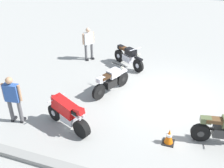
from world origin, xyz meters
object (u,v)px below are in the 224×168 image
object	(u,v)px
motorcycle_olive_vintage	(224,130)
traffic_cone	(169,136)
motorcycle_silver_cruiser	(111,81)
person_in_white_shirt	(88,42)
motorcycle_red_sportbike	(67,113)
motorcycle_black_cruiser	(128,57)
person_in_blue_shirt	(13,97)

from	to	relation	value
motorcycle_olive_vintage	traffic_cone	size ratio (longest dim) A/B	3.68
motorcycle_silver_cruiser	person_in_white_shirt	bearing A→B (deg)	60.89
motorcycle_silver_cruiser	traffic_cone	world-z (taller)	motorcycle_silver_cruiser
motorcycle_red_sportbike	motorcycle_black_cruiser	size ratio (longest dim) A/B	1.05
motorcycle_silver_cruiser	motorcycle_black_cruiser	bearing A→B (deg)	22.68
traffic_cone	person_in_blue_shirt	bearing A→B (deg)	7.04
motorcycle_silver_cruiser	motorcycle_olive_vintage	size ratio (longest dim) A/B	1.01
motorcycle_silver_cruiser	motorcycle_red_sportbike	distance (m)	2.70
motorcycle_black_cruiser	traffic_cone	size ratio (longest dim) A/B	3.38
motorcycle_black_cruiser	person_in_white_shirt	size ratio (longest dim) A/B	1.07
motorcycle_olive_vintage	motorcycle_black_cruiser	distance (m)	6.06
person_in_blue_shirt	traffic_cone	xyz separation A→B (m)	(-5.11, -0.63, -0.75)
motorcycle_olive_vintage	motorcycle_black_cruiser	xyz separation A→B (m)	(4.26, -4.31, 0.03)
motorcycle_olive_vintage	motorcycle_black_cruiser	bearing A→B (deg)	124.69
motorcycle_silver_cruiser	motorcycle_olive_vintage	bearing A→B (deg)	-89.39
motorcycle_black_cruiser	person_in_blue_shirt	bearing A→B (deg)	-79.24
motorcycle_silver_cruiser	person_in_blue_shirt	size ratio (longest dim) A/B	1.13
motorcycle_silver_cruiser	motorcycle_black_cruiser	size ratio (longest dim) A/B	1.10
motorcycle_red_sportbike	motorcycle_black_cruiser	world-z (taller)	motorcycle_red_sportbike
motorcycle_black_cruiser	person_in_white_shirt	bearing A→B (deg)	-150.00
motorcycle_olive_vintage	motorcycle_black_cruiser	world-z (taller)	motorcycle_black_cruiser
motorcycle_red_sportbike	person_in_white_shirt	bearing A→B (deg)	-51.80
person_in_white_shirt	person_in_blue_shirt	world-z (taller)	person_in_blue_shirt
motorcycle_olive_vintage	person_in_white_shirt	distance (m)	7.85
motorcycle_silver_cruiser	person_in_blue_shirt	bearing A→B (deg)	163.18
motorcycle_black_cruiser	traffic_cone	distance (m)	5.59
motorcycle_red_sportbike	motorcycle_black_cruiser	distance (m)	5.25
motorcycle_black_cruiser	person_in_blue_shirt	world-z (taller)	person_in_blue_shirt
motorcycle_olive_vintage	person_in_white_shirt	size ratio (longest dim) A/B	1.16
motorcycle_red_sportbike	traffic_cone	distance (m)	3.34
motorcycle_olive_vintage	traffic_cone	world-z (taller)	motorcycle_olive_vintage
motorcycle_silver_cruiser	traffic_cone	size ratio (longest dim) A/B	3.73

